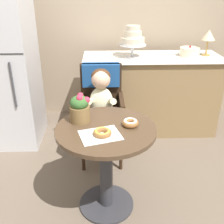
{
  "coord_description": "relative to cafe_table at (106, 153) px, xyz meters",
  "views": [
    {
      "loc": [
        -0.02,
        -1.67,
        1.64
      ],
      "look_at": [
        0.05,
        0.15,
        0.77
      ],
      "focal_mm": 43.24,
      "sensor_mm": 36.0,
      "label": 1
    }
  ],
  "objects": [
    {
      "name": "tiered_cake_stand",
      "position": [
        0.32,
        1.3,
        0.59
      ],
      "size": [
        0.3,
        0.3,
        0.34
      ],
      "color": "silver",
      "rests_on": "display_counter"
    },
    {
      "name": "back_wall",
      "position": [
        0.0,
        1.85,
        0.84
      ],
      "size": [
        4.8,
        0.1,
        2.7
      ],
      "primitive_type": "cube",
      "color": "tan",
      "rests_on": "ground"
    },
    {
      "name": "donut_mid",
      "position": [
        0.18,
        0.02,
        0.24
      ],
      "size": [
        0.12,
        0.12,
        0.05
      ],
      "color": "#936033",
      "rests_on": "cafe_table"
    },
    {
      "name": "cafe_table",
      "position": [
        0.0,
        0.0,
        0.0
      ],
      "size": [
        0.72,
        0.72,
        0.72
      ],
      "color": "#4C3826",
      "rests_on": "ground"
    },
    {
      "name": "wicker_chair",
      "position": [
        -0.03,
        0.74,
        0.13
      ],
      "size": [
        0.42,
        0.45,
        0.95
      ],
      "rotation": [
        0.0,
        0.0,
        0.11
      ],
      "color": "#332114",
      "rests_on": "ground"
    },
    {
      "name": "table_lamp",
      "position": [
        1.16,
        1.33,
        0.61
      ],
      "size": [
        0.15,
        0.15,
        0.28
      ],
      "color": "#B28C47",
      "rests_on": "display_counter"
    },
    {
      "name": "ground_plane",
      "position": [
        0.0,
        0.0,
        -0.51
      ],
      "size": [
        8.0,
        8.0,
        0.0
      ],
      "primitive_type": "plane",
      "color": "#6B5B4C"
    },
    {
      "name": "refrigerator",
      "position": [
        -1.05,
        1.1,
        0.34
      ],
      "size": [
        0.64,
        0.63,
        1.7
      ],
      "color": "silver",
      "rests_on": "ground"
    },
    {
      "name": "seated_child",
      "position": [
        -0.03,
        0.59,
        0.17
      ],
      "size": [
        0.27,
        0.32,
        0.73
      ],
      "color": "beige",
      "rests_on": "ground"
    },
    {
      "name": "paper_napkin",
      "position": [
        -0.04,
        -0.11,
        0.21
      ],
      "size": [
        0.31,
        0.28,
        0.0
      ],
      "primitive_type": "cube",
      "rotation": [
        0.0,
        0.0,
        0.29
      ],
      "color": "white",
      "rests_on": "cafe_table"
    },
    {
      "name": "round_layer_cake",
      "position": [
        0.97,
        1.32,
        0.44
      ],
      "size": [
        0.22,
        0.22,
        0.12
      ],
      "color": "beige",
      "rests_on": "display_counter"
    },
    {
      "name": "donut_front",
      "position": [
        -0.02,
        -0.1,
        0.23
      ],
      "size": [
        0.13,
        0.13,
        0.04
      ],
      "color": "#936033",
      "rests_on": "cafe_table"
    },
    {
      "name": "flower_vase",
      "position": [
        -0.19,
        0.11,
        0.32
      ],
      "size": [
        0.15,
        0.15,
        0.22
      ],
      "color": "brown",
      "rests_on": "cafe_table"
    },
    {
      "name": "display_counter",
      "position": [
        0.55,
        1.3,
        -0.05
      ],
      "size": [
        1.56,
        0.62,
        0.9
      ],
      "color": "#93754C",
      "rests_on": "ground"
    }
  ]
}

